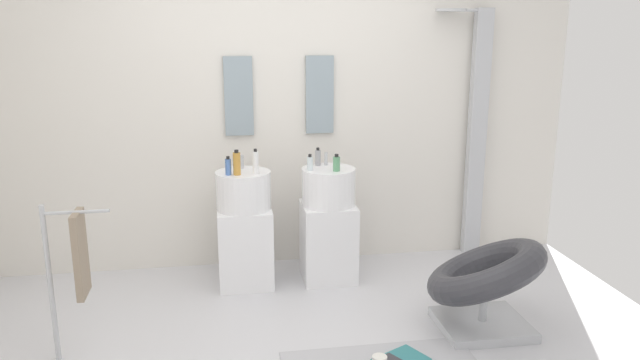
{
  "coord_description": "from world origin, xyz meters",
  "views": [
    {
      "loc": [
        -0.48,
        -3.22,
        1.92
      ],
      "look_at": [
        0.15,
        0.55,
        0.95
      ],
      "focal_mm": 34.43,
      "sensor_mm": 36.0,
      "label": 1
    }
  ],
  "objects_px": {
    "pedestal_sink_left": "(245,228)",
    "soap_bottle_amber": "(237,163)",
    "soap_bottle_blue": "(228,167)",
    "soap_bottle_clear": "(310,163)",
    "soap_bottle_green": "(336,164)",
    "towel_rack": "(76,258)",
    "soap_bottle_white": "(256,162)",
    "lounge_chair": "(485,279)",
    "soap_bottle_grey": "(318,157)",
    "pedestal_sink_right": "(328,224)",
    "shower_column": "(476,129)"
  },
  "relations": [
    {
      "from": "pedestal_sink_left",
      "to": "soap_bottle_grey",
      "type": "height_order",
      "value": "soap_bottle_grey"
    },
    {
      "from": "pedestal_sink_left",
      "to": "shower_column",
      "type": "bearing_deg",
      "value": 10.4
    },
    {
      "from": "pedestal_sink_right",
      "to": "soap_bottle_white",
      "type": "relative_size",
      "value": 5.28
    },
    {
      "from": "soap_bottle_white",
      "to": "pedestal_sink_left",
      "type": "bearing_deg",
      "value": 134.02
    },
    {
      "from": "shower_column",
      "to": "soap_bottle_grey",
      "type": "relative_size",
      "value": 14.92
    },
    {
      "from": "towel_rack",
      "to": "soap_bottle_amber",
      "type": "distance_m",
      "value": 1.31
    },
    {
      "from": "shower_column",
      "to": "towel_rack",
      "type": "distance_m",
      "value": 3.23
    },
    {
      "from": "towel_rack",
      "to": "soap_bottle_amber",
      "type": "height_order",
      "value": "soap_bottle_amber"
    },
    {
      "from": "shower_column",
      "to": "towel_rack",
      "type": "xyz_separation_m",
      "value": [
        -2.93,
        -1.28,
        -0.45
      ]
    },
    {
      "from": "soap_bottle_clear",
      "to": "towel_rack",
      "type": "bearing_deg",
      "value": -148.97
    },
    {
      "from": "soap_bottle_grey",
      "to": "pedestal_sink_right",
      "type": "bearing_deg",
      "value": -62.12
    },
    {
      "from": "shower_column",
      "to": "soap_bottle_amber",
      "type": "distance_m",
      "value": 2.04
    },
    {
      "from": "pedestal_sink_right",
      "to": "soap_bottle_clear",
      "type": "height_order",
      "value": "soap_bottle_clear"
    },
    {
      "from": "pedestal_sink_left",
      "to": "shower_column",
      "type": "height_order",
      "value": "shower_column"
    },
    {
      "from": "pedestal_sink_right",
      "to": "soap_bottle_green",
      "type": "bearing_deg",
      "value": -65.36
    },
    {
      "from": "pedestal_sink_left",
      "to": "soap_bottle_clear",
      "type": "distance_m",
      "value": 0.69
    },
    {
      "from": "towel_rack",
      "to": "soap_bottle_blue",
      "type": "relative_size",
      "value": 7.01
    },
    {
      "from": "pedestal_sink_right",
      "to": "soap_bottle_white",
      "type": "height_order",
      "value": "soap_bottle_white"
    },
    {
      "from": "pedestal_sink_left",
      "to": "soap_bottle_amber",
      "type": "xyz_separation_m",
      "value": [
        -0.04,
        -0.09,
        0.52
      ]
    },
    {
      "from": "lounge_chair",
      "to": "soap_bottle_clear",
      "type": "distance_m",
      "value": 1.48
    },
    {
      "from": "soap_bottle_grey",
      "to": "soap_bottle_blue",
      "type": "relative_size",
      "value": 1.01
    },
    {
      "from": "towel_rack",
      "to": "soap_bottle_clear",
      "type": "distance_m",
      "value": 1.76
    },
    {
      "from": "soap_bottle_blue",
      "to": "soap_bottle_clear",
      "type": "distance_m",
      "value": 0.6
    },
    {
      "from": "soap_bottle_grey",
      "to": "soap_bottle_clear",
      "type": "relative_size",
      "value": 1.14
    },
    {
      "from": "soap_bottle_white",
      "to": "soap_bottle_blue",
      "type": "relative_size",
      "value": 1.37
    },
    {
      "from": "shower_column",
      "to": "soap_bottle_clear",
      "type": "relative_size",
      "value": 17.01
    },
    {
      "from": "towel_rack",
      "to": "soap_bottle_blue",
      "type": "xyz_separation_m",
      "value": [
        0.89,
        0.85,
        0.31
      ]
    },
    {
      "from": "towel_rack",
      "to": "soap_bottle_amber",
      "type": "relative_size",
      "value": 5.24
    },
    {
      "from": "soap_bottle_green",
      "to": "soap_bottle_amber",
      "type": "relative_size",
      "value": 0.7
    },
    {
      "from": "soap_bottle_green",
      "to": "soap_bottle_clear",
      "type": "relative_size",
      "value": 1.05
    },
    {
      "from": "soap_bottle_grey",
      "to": "soap_bottle_clear",
      "type": "xyz_separation_m",
      "value": [
        -0.08,
        -0.15,
        -0.01
      ]
    },
    {
      "from": "shower_column",
      "to": "soap_bottle_grey",
      "type": "bearing_deg",
      "value": -170.06
    },
    {
      "from": "lounge_chair",
      "to": "soap_bottle_grey",
      "type": "height_order",
      "value": "soap_bottle_grey"
    },
    {
      "from": "pedestal_sink_right",
      "to": "soap_bottle_blue",
      "type": "bearing_deg",
      "value": -173.71
    },
    {
      "from": "lounge_chair",
      "to": "soap_bottle_green",
      "type": "bearing_deg",
      "value": 131.94
    },
    {
      "from": "shower_column",
      "to": "soap_bottle_white",
      "type": "relative_size",
      "value": 11.07
    },
    {
      "from": "pedestal_sink_left",
      "to": "soap_bottle_grey",
      "type": "relative_size",
      "value": 7.11
    },
    {
      "from": "soap_bottle_white",
      "to": "soap_bottle_clear",
      "type": "distance_m",
      "value": 0.41
    },
    {
      "from": "soap_bottle_white",
      "to": "soap_bottle_blue",
      "type": "bearing_deg",
      "value": 176.98
    },
    {
      "from": "soap_bottle_green",
      "to": "soap_bottle_amber",
      "type": "distance_m",
      "value": 0.72
    },
    {
      "from": "pedestal_sink_right",
      "to": "lounge_chair",
      "type": "height_order",
      "value": "pedestal_sink_right"
    },
    {
      "from": "lounge_chair",
      "to": "soap_bottle_blue",
      "type": "height_order",
      "value": "soap_bottle_blue"
    },
    {
      "from": "soap_bottle_green",
      "to": "soap_bottle_clear",
      "type": "xyz_separation_m",
      "value": [
        -0.19,
        0.06,
        -0.0
      ]
    },
    {
      "from": "towel_rack",
      "to": "soap_bottle_blue",
      "type": "bearing_deg",
      "value": 43.55
    },
    {
      "from": "soap_bottle_green",
      "to": "soap_bottle_amber",
      "type": "bearing_deg",
      "value": 179.81
    },
    {
      "from": "pedestal_sink_left",
      "to": "pedestal_sink_right",
      "type": "relative_size",
      "value": 1.0
    },
    {
      "from": "pedestal_sink_right",
      "to": "soap_bottle_amber",
      "type": "distance_m",
      "value": 0.86
    },
    {
      "from": "lounge_chair",
      "to": "soap_bottle_grey",
      "type": "relative_size",
      "value": 7.94
    },
    {
      "from": "pedestal_sink_left",
      "to": "soap_bottle_amber",
      "type": "height_order",
      "value": "soap_bottle_amber"
    },
    {
      "from": "soap_bottle_green",
      "to": "soap_bottle_amber",
      "type": "xyz_separation_m",
      "value": [
        -0.72,
        0.0,
        0.03
      ]
    }
  ]
}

